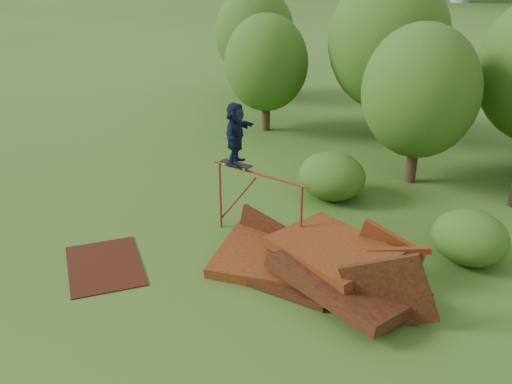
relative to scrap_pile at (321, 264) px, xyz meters
The scene contains 12 objects.
ground 2.30m from the scrap_pile, 120.91° to the right, with size 240.00×240.00×0.00m, color #2D5116.
scrap_pile is the anchor object (origin of this frame).
grind_rail 2.47m from the scrap_pile, 167.71° to the left, with size 2.81×0.23×1.89m.
skateboard 3.36m from the scrap_pile, behind, with size 0.89×0.29×0.09m.
skater 3.81m from the scrap_pile, behind, with size 1.46×0.47×1.58m, color #101833.
flat_plate 5.15m from the scrap_pile, 146.51° to the right, with size 2.38×1.70×0.03m, color #36150B.
tree_0 11.14m from the scrap_pile, 134.93° to the left, with size 3.24×3.24×4.57m.
tree_1 11.22m from the scrap_pile, 110.70° to the left, with size 4.46×4.46×6.21m.
tree_2 7.08m from the scrap_pile, 97.57° to the left, with size 3.54×3.54×4.98m.
tree_6 16.15m from the scrap_pile, 134.79° to the left, with size 3.69×3.69×5.15m.
shrub_left 4.47m from the scrap_pile, 119.21° to the left, with size 2.02×1.87×1.40m, color #204813.
shrub_right 3.73m from the scrap_pile, 50.94° to the left, with size 1.83×1.67×1.29m, color #204813.
Camera 1 is at (7.08, -7.66, 7.30)m, focal length 40.00 mm.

